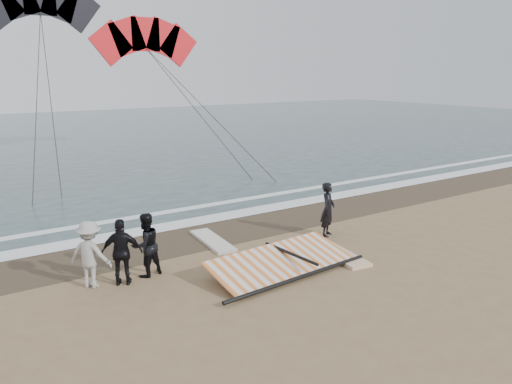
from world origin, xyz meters
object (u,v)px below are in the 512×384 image
board_cream (212,241)px  sail_rig (277,263)px  man_main (328,209)px  board_white (338,253)px

board_cream → sail_rig: bearing=-78.1°
board_cream → sail_rig: sail_rig is taller
man_main → board_white: (-0.92, -1.49, -0.84)m
man_main → board_white: size_ratio=0.73×
board_white → sail_rig: sail_rig is taller
man_main → board_cream: man_main is taller
sail_rig → board_cream: bearing=96.5°
board_white → board_cream: bearing=138.7°
board_white → sail_rig: bearing=-172.4°
man_main → board_cream: 3.84m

